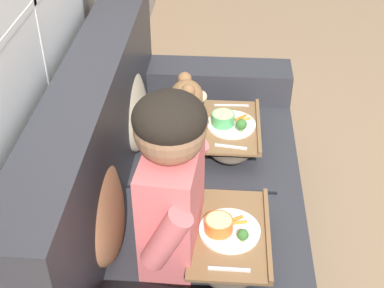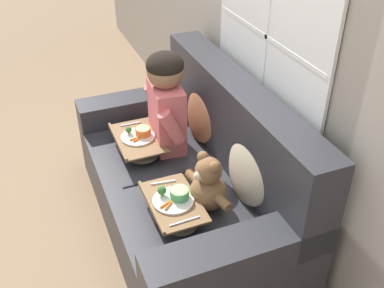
% 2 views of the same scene
% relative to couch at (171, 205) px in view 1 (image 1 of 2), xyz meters
% --- Properties ---
extents(ground_plane, '(14.00, 14.00, 0.00)m').
position_rel_couch_xyz_m(ground_plane, '(0.00, -0.08, -0.34)').
color(ground_plane, '#8E7051').
extents(couch, '(1.81, 0.98, 1.00)m').
position_rel_couch_xyz_m(couch, '(0.00, 0.00, 0.00)').
color(couch, '#2D2D33').
rests_on(couch, ground_plane).
extents(throw_pillow_behind_child, '(0.43, 0.21, 0.45)m').
position_rel_couch_xyz_m(throw_pillow_behind_child, '(-0.34, 0.21, 0.30)').
color(throw_pillow_behind_child, '#B2754C').
rests_on(throw_pillow_behind_child, couch).
extents(throw_pillow_behind_teddy, '(0.44, 0.21, 0.46)m').
position_rel_couch_xyz_m(throw_pillow_behind_teddy, '(0.34, 0.21, 0.30)').
color(throw_pillow_behind_teddy, '#C1B293').
rests_on(throw_pillow_behind_teddy, couch).
extents(child_figure, '(0.49, 0.25, 0.68)m').
position_rel_couch_xyz_m(child_figure, '(-0.34, -0.05, 0.46)').
color(child_figure, '#DB6666').
rests_on(child_figure, couch).
extents(teddy_bear, '(0.38, 0.27, 0.35)m').
position_rel_couch_xyz_m(teddy_bear, '(0.34, -0.05, 0.24)').
color(teddy_bear, brown).
rests_on(teddy_bear, couch).
extents(lap_tray_child, '(0.46, 0.29, 0.17)m').
position_rel_couch_xyz_m(lap_tray_child, '(-0.34, -0.25, 0.15)').
color(lap_tray_child, '#473D33').
rests_on(lap_tray_child, child_figure).
extents(lap_tray_teddy, '(0.44, 0.27, 0.18)m').
position_rel_couch_xyz_m(lap_tray_teddy, '(0.34, -0.25, 0.16)').
color(lap_tray_teddy, '#473D33').
rests_on(lap_tray_teddy, teddy_bear).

